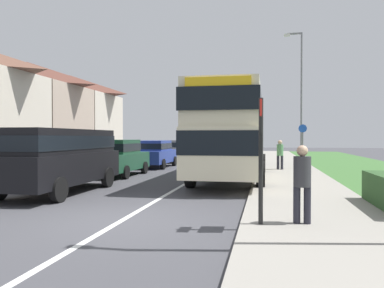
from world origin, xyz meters
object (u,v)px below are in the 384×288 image
Objects in this scene: parked_car_blue at (155,153)px; parked_car_grey at (175,150)px; parked_car_dark_green at (118,156)px; parked_van_black at (59,155)px; bus_stop_sign at (261,152)px; pedestrian_walking_away at (280,153)px; double_decker_bus at (232,130)px; cycle_route_sign at (303,145)px; street_lamp_mid at (300,91)px; pedestrian_at_stop at (302,180)px.

parked_car_grey is (-0.06, 5.30, -0.01)m from parked_car_blue.
parked_van_black is at bearing -87.86° from parked_car_dark_green.
parked_car_dark_green is 11.48m from bus_stop_sign.
parked_car_dark_green reaches higher than parked_car_blue.
pedestrian_walking_away is 0.64× the size of bus_stop_sign.
double_decker_bus is 5.59m from parked_car_dark_green.
street_lamp_mid is at bearing 87.80° from cycle_route_sign.
parked_van_black is 5.52m from parked_car_dark_green.
pedestrian_at_stop is (2.13, -8.39, -1.17)m from double_decker_bus.
street_lamp_mid reaches higher than pedestrian_walking_away.
pedestrian_at_stop is at bearing -95.23° from cycle_route_sign.
parked_car_grey is at bearing 90.60° from parked_car_blue.
parked_car_dark_green is at bearing -153.86° from pedestrian_walking_away.
cycle_route_sign is 0.30× the size of street_lamp_mid.
pedestrian_walking_away is (7.31, -1.44, 0.08)m from parked_car_blue.
cycle_route_sign is (2.05, 13.78, -0.11)m from bus_stop_sign.
parked_car_grey is 2.64× the size of pedestrian_walking_away.
bus_stop_sign is at bearing -71.65° from parked_car_grey.
parked_van_black is at bearing -90.29° from parked_car_blue.
street_lamp_mid is (8.93, 7.93, 3.82)m from parked_car_dark_green.
pedestrian_walking_away is 0.66× the size of cycle_route_sign.
parked_van_black is at bearing 154.06° from pedestrian_at_stop.
parked_car_blue is 1.00× the size of parked_car_grey.
double_decker_bus is 8.74m from pedestrian_at_stop.
cycle_route_sign reaches higher than pedestrian_walking_away.
parked_van_black is 8.17m from pedestrian_at_stop.
pedestrian_at_stop is 1.00m from bus_stop_sign.
double_decker_bus is 7.89m from parked_car_blue.
parked_car_grey is at bearing 108.35° from bus_stop_sign.
cycle_route_sign is at bearing 56.97° from double_decker_bus.
cycle_route_sign is at bearing 49.39° from parked_van_black.
parked_car_grey is 20.80m from bus_stop_sign.
pedestrian_at_stop is 0.20× the size of street_lamp_mid.
pedestrian_walking_away is at bearing -42.46° from parked_car_grey.
pedestrian_walking_away reaches higher than parked_car_grey.
parked_car_grey is at bearing 88.89° from parked_car_dark_green.
pedestrian_walking_away is at bearing 89.89° from pedestrian_at_stop.
bus_stop_sign is (-0.80, -0.19, 0.56)m from pedestrian_at_stop.
street_lamp_mid is (1.38, 17.01, 3.78)m from pedestrian_at_stop.
parked_car_blue is 1.75× the size of cycle_route_sign.
parked_car_blue is 15.83m from bus_stop_sign.
parked_car_grey is at bearing 115.06° from double_decker_bus.
parked_van_black is 3.22× the size of pedestrian_walking_away.
pedestrian_walking_away is 13.03m from bus_stop_sign.
pedestrian_at_stop is 1.00× the size of pedestrian_walking_away.
parked_car_dark_green is at bearing 92.14° from parked_van_black.
parked_car_grey is 0.52× the size of street_lamp_mid.
pedestrian_walking_away is at bearing 86.36° from bus_stop_sign.
pedestrian_at_stop is (7.55, -9.08, 0.04)m from parked_car_dark_green.
parked_van_black reaches higher than parked_car_dark_green.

